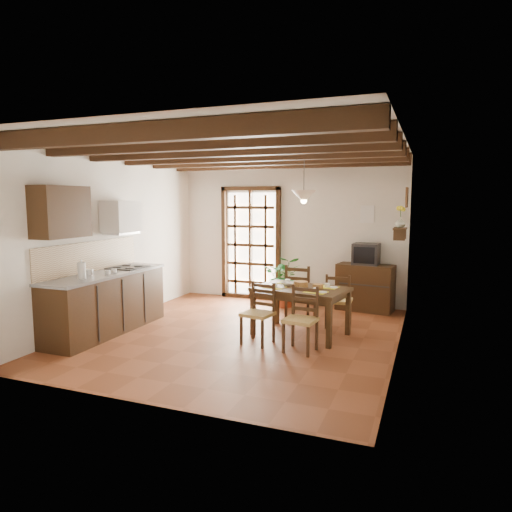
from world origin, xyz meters
The scene contains 25 objects.
ground_plane centered at (0.00, 0.00, 0.00)m, with size 5.00×5.00×0.00m, color brown.
room_shell centered at (0.00, 0.00, 1.82)m, with size 4.52×5.02×2.81m.
ceiling_beams centered at (0.00, 0.00, 2.69)m, with size 4.50×4.34×0.20m.
french_door centered at (-0.80, 2.45, 1.18)m, with size 1.26×0.11×2.32m.
kitchen_counter centered at (-1.96, -0.60, 0.47)m, with size 0.64×2.25×1.38m.
upper_cabinet centered at (-2.08, -1.30, 1.85)m, with size 0.35×0.80×0.70m, color black.
range_hood centered at (-2.05, -0.05, 1.73)m, with size 0.38×0.60×0.54m.
counter_items centered at (-1.95, -0.51, 0.96)m, with size 0.50×1.43×0.25m.
dining_table centered at (0.84, 0.32, 0.63)m, with size 1.46×1.08×0.72m.
chair_near_left centered at (0.39, -0.29, 0.27)m, with size 0.45×0.44×0.86m.
chair_near_right centered at (1.05, -0.41, 0.27)m, with size 0.44×0.42×0.87m.
chair_far_left centered at (0.64, 1.05, 0.30)m, with size 0.47×0.45×0.96m.
chair_far_right centered at (1.29, 0.93, 0.27)m, with size 0.43×0.41×0.87m.
table_setting centered at (0.84, 0.32, 0.72)m, with size 0.97×0.64×0.09m.
table_bowl centered at (0.62, 0.41, 0.75)m, with size 0.22×0.22×0.05m, color white.
sideboard centered at (1.53, 2.23, 0.42)m, with size 1.00×0.45×0.85m, color black.
crt_tv centered at (1.53, 2.22, 1.04)m, with size 0.47×0.44×0.39m.
fuse_box centered at (1.50, 2.48, 1.75)m, with size 0.25×0.03×0.32m, color white.
plant_pot centered at (0.04, 2.00, 0.11)m, with size 0.38×0.38×0.23m, color maroon.
potted_plant centered at (0.04, 2.00, 0.57)m, with size 1.83×1.57×2.04m, color #144C19.
wall_shelf centered at (2.14, 1.60, 1.51)m, with size 0.20×0.42×0.20m.
shelf_vase centered at (2.14, 1.60, 1.65)m, with size 0.15×0.15×0.15m, color #B2BFB2.
shelf_flowers centered at (2.14, 1.60, 1.86)m, with size 0.14×0.14×0.36m.
framed_picture centered at (2.22, 1.60, 2.05)m, with size 0.03×0.32×0.32m.
pendant_lamp centered at (0.84, 0.42, 2.08)m, with size 0.36×0.36×0.84m.
Camera 1 is at (2.60, -6.12, 2.01)m, focal length 32.00 mm.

